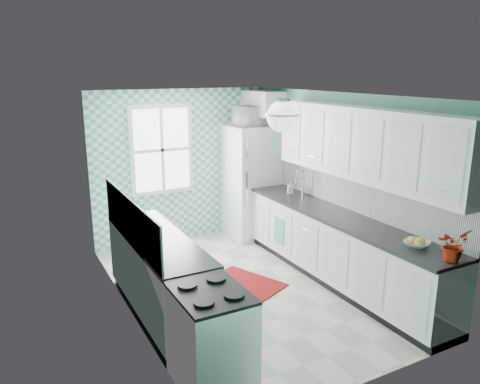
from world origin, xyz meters
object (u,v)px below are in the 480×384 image
fridge (252,181)px  stove (211,337)px  fruit_bowl (417,244)px  ceiling_light (283,116)px  sink (294,197)px  microwave (253,116)px  potted_plant (453,245)px

fridge → stove: fridge is taller
fridge → fruit_bowl: bearing=-89.3°
ceiling_light → sink: bearing=50.8°
sink → microwave: (-0.09, 1.12, 1.13)m
stove → ceiling_light: bearing=31.7°
sink → microwave: bearing=96.2°
ceiling_light → potted_plant: (1.20, -1.30, -1.21)m
microwave → potted_plant: bearing=89.6°
sink → potted_plant: size_ratio=1.58×
sink → stove: bearing=-135.8°
fruit_bowl → fridge: bearing=91.5°
fridge → fruit_bowl: size_ratio=7.17×
microwave → fruit_bowl: bearing=89.8°
fruit_bowl → potted_plant: 0.46m
ceiling_light → potted_plant: size_ratio=1.04×
fridge → sink: 1.12m
fridge → potted_plant: (0.09, -3.89, 0.16)m
ceiling_light → potted_plant: bearing=-47.2°
stove → microwave: (2.31, 3.34, 1.58)m
microwave → sink: bearing=93.1°
fridge → fruit_bowl: 3.45m
sink → fruit_bowl: bearing=-88.7°
microwave → stove: bearing=53.7°
fruit_bowl → potted_plant: bearing=-90.0°
stove → potted_plant: 2.54m
ceiling_light → fruit_bowl: 2.00m
ceiling_light → fruit_bowl: ceiling_light is taller
fridge → microwave: microwave is taller
potted_plant → sink: bearing=89.9°
microwave → ceiling_light: bearing=65.1°
ceiling_light → microwave: ceiling_light is taller
sink → fridge: bearing=96.2°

